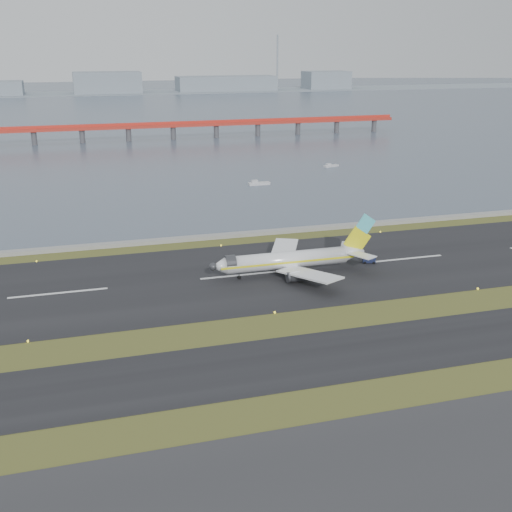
% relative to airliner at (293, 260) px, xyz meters
% --- Properties ---
extents(ground, '(1000.00, 1000.00, 0.00)m').
position_rel_airliner_xyz_m(ground, '(-10.75, -27.63, -3.46)').
color(ground, '#434E1B').
rests_on(ground, ground).
extents(taxiway_strip, '(1000.00, 18.00, 0.10)m').
position_rel_airliner_xyz_m(taxiway_strip, '(-10.75, -39.63, -3.41)').
color(taxiway_strip, black).
rests_on(taxiway_strip, ground).
extents(runway_strip, '(1000.00, 45.00, 0.10)m').
position_rel_airliner_xyz_m(runway_strip, '(-10.75, 2.37, -3.41)').
color(runway_strip, black).
rests_on(runway_strip, ground).
extents(seawall, '(1000.00, 2.50, 1.00)m').
position_rel_airliner_xyz_m(seawall, '(-10.75, 32.37, -2.96)').
color(seawall, gray).
rests_on(seawall, ground).
extents(bay_water, '(1400.00, 800.00, 1.30)m').
position_rel_airliner_xyz_m(bay_water, '(-10.75, 432.37, -3.46)').
color(bay_water, '#414D5D').
rests_on(bay_water, ground).
extents(red_pier, '(260.00, 5.00, 10.20)m').
position_rel_airliner_xyz_m(red_pier, '(9.25, 222.37, 3.82)').
color(red_pier, red).
rests_on(red_pier, ground).
extents(far_shoreline, '(1400.00, 80.00, 60.50)m').
position_rel_airliner_xyz_m(far_shoreline, '(2.88, 592.37, 2.61)').
color(far_shoreline, gray).
rests_on(far_shoreline, ground).
extents(airliner, '(38.52, 32.89, 12.80)m').
position_rel_airliner_xyz_m(airliner, '(0.00, 0.00, 0.00)').
color(airliner, white).
rests_on(airliner, ground).
extents(pushback_tug, '(3.38, 2.59, 1.91)m').
position_rel_airliner_xyz_m(pushback_tug, '(19.76, 2.12, -2.53)').
color(pushback_tug, '#161D3E').
rests_on(pushback_tug, ground).
extents(workboat_near, '(7.97, 2.63, 1.92)m').
position_rel_airliner_xyz_m(workboat_near, '(19.91, 94.85, -2.85)').
color(workboat_near, silver).
rests_on(workboat_near, ground).
extents(workboat_far, '(6.98, 3.81, 1.62)m').
position_rel_airliner_xyz_m(workboat_far, '(59.66, 121.41, -2.95)').
color(workboat_far, silver).
rests_on(workboat_far, ground).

